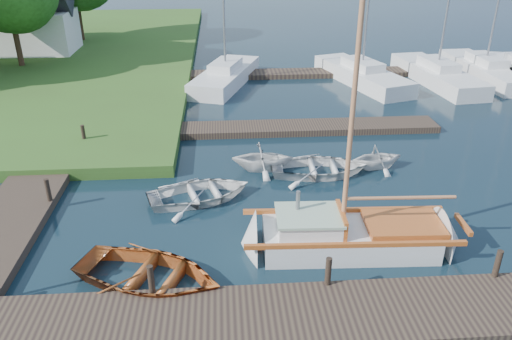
{
  "coord_description": "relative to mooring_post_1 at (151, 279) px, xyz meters",
  "views": [
    {
      "loc": [
        -1.09,
        -15.17,
        8.66
      ],
      "look_at": [
        0.0,
        0.0,
        1.2
      ],
      "focal_mm": 35.0,
      "sensor_mm": 36.0,
      "label": 1
    }
  ],
  "objects": [
    {
      "name": "pontoon",
      "position": [
        13.0,
        21.0,
        -0.55
      ],
      "size": [
        30.0,
        1.6,
        0.3
      ],
      "primitive_type": "cube",
      "color": "black",
      "rests_on": "ground"
    },
    {
      "name": "ground",
      "position": [
        3.0,
        5.0,
        -0.7
      ],
      "size": [
        160.0,
        160.0,
        0.0
      ],
      "primitive_type": "plane",
      "color": "black",
      "rests_on": "ground"
    },
    {
      "name": "mooring_post_1",
      "position": [
        0.0,
        0.0,
        0.0
      ],
      "size": [
        0.16,
        0.16,
        0.8
      ],
      "primitive_type": "cylinder",
      "color": "black",
      "rests_on": "near_dock"
    },
    {
      "name": "mooring_post_3",
      "position": [
        9.0,
        0.0,
        0.0
      ],
      "size": [
        0.16,
        0.16,
        0.8
      ],
      "primitive_type": "cylinder",
      "color": "black",
      "rests_on": "near_dock"
    },
    {
      "name": "far_dock",
      "position": [
        5.0,
        11.5,
        -0.55
      ],
      "size": [
        14.0,
        1.6,
        0.3
      ],
      "primitive_type": "cube",
      "color": "black",
      "rests_on": "ground"
    },
    {
      "name": "tender_c",
      "position": [
        5.57,
        6.91,
        -0.32
      ],
      "size": [
        3.8,
        2.78,
        0.77
      ],
      "primitive_type": "imported",
      "rotation": [
        0.0,
        0.0,
        1.54
      ],
      "color": "silver",
      "rests_on": "ground"
    },
    {
      "name": "mooring_post_2",
      "position": [
        4.5,
        0.0,
        0.0
      ],
      "size": [
        0.16,
        0.16,
        0.8
      ],
      "primitive_type": "cylinder",
      "color": "black",
      "rests_on": "near_dock"
    },
    {
      "name": "left_dock",
      "position": [
        -5.0,
        7.0,
        -0.55
      ],
      "size": [
        2.2,
        18.0,
        0.3
      ],
      "primitive_type": "cube",
      "color": "black",
      "rests_on": "ground"
    },
    {
      "name": "marina_boat_5",
      "position": [
        18.52,
        19.7,
        -0.12
      ],
      "size": [
        2.54,
        8.5,
        12.1
      ],
      "rotation": [
        0.0,
        0.0,
        1.61
      ],
      "color": "silver",
      "rests_on": "ground"
    },
    {
      "name": "tender_a",
      "position": [
        1.04,
        5.22,
        -0.33
      ],
      "size": [
        4.17,
        3.48,
        0.75
      ],
      "primitive_type": "imported",
      "rotation": [
        0.0,
        0.0,
        1.86
      ],
      "color": "silver",
      "rests_on": "ground"
    },
    {
      "name": "tender_b",
      "position": [
        3.43,
        7.44,
        -0.07
      ],
      "size": [
        2.47,
        2.16,
        1.25
      ],
      "primitive_type": "imported",
      "rotation": [
        0.0,
        0.0,
        1.52
      ],
      "color": "silver",
      "rests_on": "ground"
    },
    {
      "name": "tender_d",
      "position": [
        7.96,
        7.3,
        -0.16
      ],
      "size": [
        2.32,
        2.09,
        1.09
      ],
      "primitive_type": "imported",
      "rotation": [
        0.0,
        0.0,
        1.73
      ],
      "color": "silver",
      "rests_on": "ground"
    },
    {
      "name": "dinghy",
      "position": [
        -0.18,
        0.71,
        -0.28
      ],
      "size": [
        4.88,
        4.24,
        0.85
      ],
      "primitive_type": "imported",
      "rotation": [
        0.0,
        0.0,
        1.18
      ],
      "color": "#924217",
      "rests_on": "ground"
    },
    {
      "name": "house_c",
      "position": [
        -11.0,
        27.0,
        1.88
      ],
      "size": [
        5.25,
        4.0,
        5.28
      ],
      "color": "white",
      "rests_on": "shore"
    },
    {
      "name": "near_dock",
      "position": [
        3.0,
        -1.0,
        -0.55
      ],
      "size": [
        18.0,
        2.2,
        0.3
      ],
      "primitive_type": "cube",
      "color": "black",
      "rests_on": "ground"
    },
    {
      "name": "mooring_post_5",
      "position": [
        -4.0,
        10.0,
        0.0
      ],
      "size": [
        0.16,
        0.16,
        0.8
      ],
      "primitive_type": "cylinder",
      "color": "black",
      "rests_on": "left_dock"
    },
    {
      "name": "marina_boat_3",
      "position": [
        10.48,
        19.14,
        -0.13
      ],
      "size": [
        4.55,
        8.31,
        10.89
      ],
      "rotation": [
        0.0,
        0.0,
        1.88
      ],
      "color": "silver",
      "rests_on": "ground"
    },
    {
      "name": "mooring_post_4",
      "position": [
        -4.0,
        5.0,
        0.0
      ],
      "size": [
        0.16,
        0.16,
        0.8
      ],
      "primitive_type": "cylinder",
      "color": "black",
      "rests_on": "left_dock"
    },
    {
      "name": "sailboat",
      "position": [
        5.69,
        1.97,
        -0.36
      ],
      "size": [
        7.22,
        2.24,
        9.83
      ],
      "rotation": [
        0.0,
        0.0,
        -0.04
      ],
      "color": "silver",
      "rests_on": "ground"
    },
    {
      "name": "marina_boat_4",
      "position": [
        15.09,
        18.88,
        -0.13
      ],
      "size": [
        3.15,
        8.54,
        11.5
      ],
      "rotation": [
        0.0,
        0.0,
        1.69
      ],
      "color": "silver",
      "rests_on": "ground"
    },
    {
      "name": "marina_boat_0",
      "position": [
        2.2,
        19.45,
        -0.12
      ],
      "size": [
        4.54,
        7.85,
        12.03
      ],
      "rotation": [
        0.0,
        0.0,
        1.24
      ],
      "color": "silver",
      "rests_on": "ground"
    }
  ]
}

